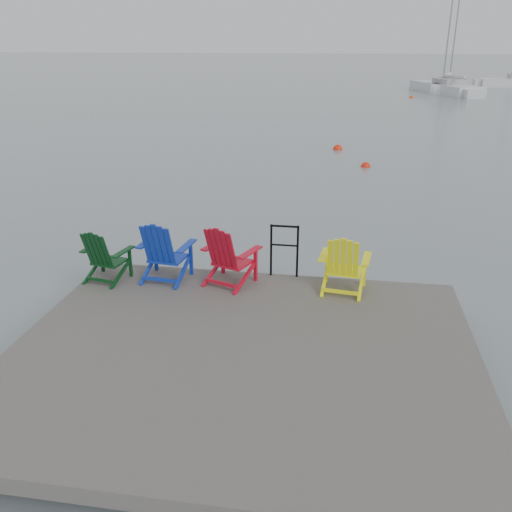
% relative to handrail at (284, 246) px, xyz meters
% --- Properties ---
extents(ground, '(400.00, 400.00, 0.00)m').
position_rel_handrail_xyz_m(ground, '(-0.25, -2.45, -1.04)').
color(ground, slate).
rests_on(ground, ground).
extents(dock, '(6.00, 5.00, 1.40)m').
position_rel_handrail_xyz_m(dock, '(-0.25, -2.45, -0.69)').
color(dock, '#322F2C').
rests_on(dock, ground).
extents(handrail, '(0.48, 0.04, 0.90)m').
position_rel_handrail_xyz_m(handrail, '(0.00, 0.00, 0.00)').
color(handrail, black).
rests_on(handrail, dock).
extents(chair_green, '(0.81, 0.76, 0.90)m').
position_rel_handrail_xyz_m(chair_green, '(-2.87, -0.67, -0.09)').
color(chair_green, '#093513').
rests_on(chair_green, dock).
extents(chair_blue, '(0.89, 0.83, 1.04)m').
position_rel_handrail_xyz_m(chair_blue, '(-1.92, -0.49, -0.02)').
color(chair_blue, '#102EA8').
rests_on(chair_blue, dock).
extents(chair_red, '(0.97, 0.93, 1.02)m').
position_rel_handrail_xyz_m(chair_red, '(-0.85, -0.48, -0.03)').
color(chair_red, red).
rests_on(chair_red, dock).
extents(chair_yellow, '(0.83, 0.78, 0.97)m').
position_rel_handrail_xyz_m(chair_yellow, '(0.99, -0.48, -0.05)').
color(chair_yellow, '#FCFF0E').
rests_on(chair_yellow, dock).
extents(sailboat_near, '(5.13, 9.12, 12.18)m').
position_rel_handrail_xyz_m(sailboat_near, '(9.01, 41.88, -0.69)').
color(sailboat_near, silver).
rests_on(sailboat_near, ground).
extents(sailboat_mid, '(4.11, 8.88, 11.85)m').
position_rel_handrail_xyz_m(sailboat_mid, '(9.77, 44.86, -0.69)').
color(sailboat_mid, white).
rests_on(sailboat_mid, ground).
extents(buoy_a, '(0.34, 0.34, 0.34)m').
position_rel_handrail_xyz_m(buoy_a, '(1.66, 11.20, -1.04)').
color(buoy_a, red).
rests_on(buoy_a, ground).
extents(buoy_b, '(0.40, 0.40, 0.40)m').
position_rel_handrail_xyz_m(buoy_b, '(0.60, 14.40, -1.04)').
color(buoy_b, red).
rests_on(buoy_b, ground).
extents(buoy_d, '(0.33, 0.33, 0.33)m').
position_rel_handrail_xyz_m(buoy_d, '(5.86, 37.55, -1.04)').
color(buoy_d, '#F3470E').
rests_on(buoy_d, ground).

